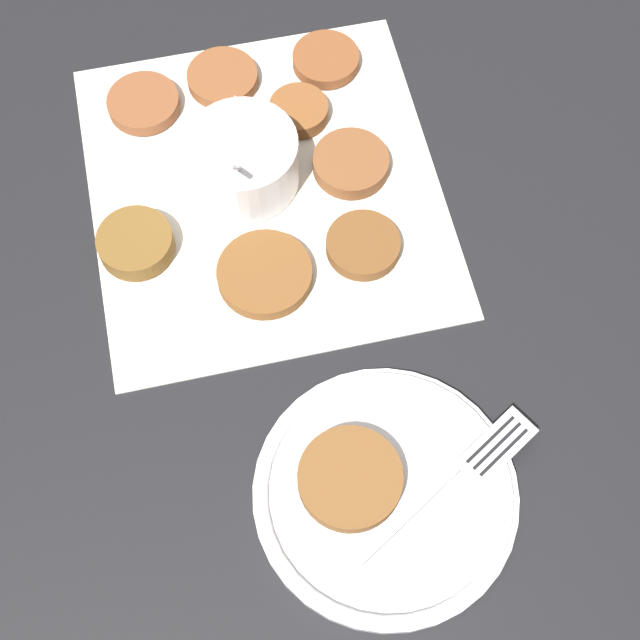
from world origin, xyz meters
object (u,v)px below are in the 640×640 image
at_px(sauce_bowl, 243,162).
at_px(fritter_on_plate, 350,478).
at_px(fork, 466,477).
at_px(serving_plate, 386,493).

height_order(sauce_bowl, fritter_on_plate, sauce_bowl).
distance_m(sauce_bowl, fritter_on_plate, 0.31).
relative_size(fritter_on_plate, fork, 0.51).
height_order(sauce_bowl, serving_plate, sauce_bowl).
xyz_separation_m(sauce_bowl, fork, (-0.31, -0.14, -0.01)).
distance_m(sauce_bowl, fork, 0.34).
distance_m(sauce_bowl, serving_plate, 0.33).
height_order(serving_plate, fritter_on_plate, fritter_on_plate).
bearing_deg(fork, serving_plate, 90.94).
bearing_deg(sauce_bowl, fork, -155.98).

